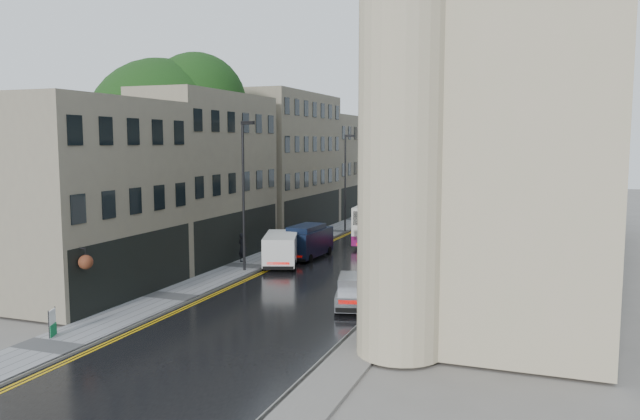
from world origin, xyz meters
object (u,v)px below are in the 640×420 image
Objects in this scene: silver_hatchback at (337,298)px; estate_sign at (52,323)px; tree_far at (252,161)px; pedestrian at (242,248)px; white_van at (264,254)px; tree_near at (161,156)px; lamp_post_far at (345,184)px; lamp_post_near at (243,197)px; cream_bus at (360,225)px; white_lorry at (376,240)px; navy_van at (286,243)px.

silver_hatchback is 3.74× the size of estate_sign.
tree_far is 14.99m from pedestrian.
estate_sign is at bearing -118.12° from white_van.
pedestrian is at bearing 1.01° from tree_near.
lamp_post_far reaches higher than silver_hatchback.
white_van is 15.17m from estate_sign.
tree_near reaches higher than lamp_post_near.
cream_bus is 7.22m from lamp_post_far.
white_lorry reaches higher than white_van.
white_lorry is 17.92m from lamp_post_far.
tree_far is 1.39× the size of lamp_post_near.
tree_far is at bearing -42.84° from pedestrian.
white_van reaches higher than pedestrian.
silver_hatchback is 11.42m from lamp_post_near.
pedestrian is at bearing -66.38° from tree_far.
white_lorry is at bearing -10.67° from white_van.
estate_sign is (-2.32, -14.99, -0.40)m from white_van.
estate_sign is at bearing -70.25° from tree_near.
lamp_post_near is 8.28× the size of estate_sign.
tree_far is 11.98m from cream_bus.
navy_van reaches higher than pedestrian.
cream_bus is 26.87m from estate_sign.
white_lorry is 8.37m from lamp_post_near.
silver_hatchback is (4.57, -18.93, -0.79)m from cream_bus.
cream_bus is at bearing -15.82° from tree_far.
navy_van is (-7.29, 10.98, 0.42)m from silver_hatchback.
lamp_post_near is (-1.01, -0.69, 3.54)m from white_van.
pedestrian is 4.33m from lamp_post_near.
estate_sign is at bearing -156.70° from silver_hatchback.
tree_far is 14.41m from navy_van.
lamp_post_near reaches higher than white_lorry.
cream_bus is 10.51× the size of estate_sign.
lamp_post_far is 32.56m from estate_sign.
tree_near is 8.34m from pedestrian.
tree_near reaches higher than estate_sign.
navy_van is (0.00, 3.44, 0.13)m from white_van.
white_van is 0.55× the size of lamp_post_far.
silver_hatchback is at bearing 160.10° from pedestrian.
tree_far is 1.54× the size of white_lorry.
lamp_post_near is at bearing -100.63° from navy_van.
estate_sign is (-1.92, -32.30, -3.63)m from lamp_post_far.
tree_near is 3.01× the size of navy_van.
pedestrian is at bearing -87.06° from lamp_post_far.
tree_far is at bearing 144.60° from white_lorry.
tree_near is 1.11× the size of tree_far.
white_lorry is at bearing 38.90° from estate_sign.
white_lorry is 1.75× the size of navy_van.
white_lorry is 2.00× the size of silver_hatchback.
silver_hatchback is 0.88× the size of navy_van.
cream_bus is at bearing 118.40° from white_lorry.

